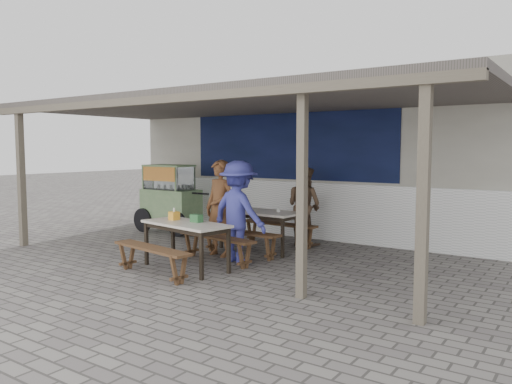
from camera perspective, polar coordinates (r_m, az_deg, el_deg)
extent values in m
plane|color=slate|center=(8.64, -5.62, -7.89)|extent=(60.00, 60.00, 0.00)
cube|color=beige|center=(11.41, 6.10, 4.10)|extent=(9.00, 1.20, 3.50)
cube|color=white|center=(10.94, 4.46, -1.96)|extent=(9.00, 0.10, 1.20)
cube|color=#0F184A|center=(10.97, 3.65, 5.65)|extent=(5.00, 0.03, 1.60)
cube|color=#5A524D|center=(9.24, -1.69, 10.13)|extent=(9.00, 4.20, 0.12)
cube|color=#6A6150|center=(7.69, -10.93, 10.34)|extent=(9.00, 0.12, 0.12)
cube|color=#6A6150|center=(10.82, -25.24, 1.49)|extent=(0.12, 0.12, 2.70)
cube|color=#6A6150|center=(5.67, 18.56, -1.07)|extent=(0.12, 0.12, 2.70)
cube|color=#6A6150|center=(6.36, 5.28, -0.20)|extent=(0.11, 0.11, 2.70)
cube|color=silver|center=(9.41, 0.50, -2.29)|extent=(1.58, 0.80, 0.04)
cube|color=black|center=(9.42, 0.50, -2.65)|extent=(1.48, 0.69, 0.06)
cube|color=black|center=(9.68, -4.00, -4.34)|extent=(0.05, 0.05, 0.71)
cube|color=black|center=(8.81, 3.06, -5.26)|extent=(0.05, 0.05, 0.71)
cube|color=black|center=(10.14, -1.73, -3.90)|extent=(0.05, 0.05, 0.71)
cube|color=black|center=(9.31, 5.17, -4.71)|extent=(0.05, 0.05, 0.71)
cube|color=brown|center=(8.97, -1.86, -4.58)|extent=(1.66, 0.35, 0.04)
cube|color=brown|center=(9.45, -5.06, -5.50)|extent=(0.06, 0.28, 0.41)
cube|color=brown|center=(8.61, 1.66, -6.51)|extent=(0.06, 0.28, 0.41)
cube|color=brown|center=(9.95, 2.62, -3.64)|extent=(1.66, 0.35, 0.04)
cube|color=brown|center=(10.38, -0.47, -4.53)|extent=(0.06, 0.28, 0.41)
cube|color=brown|center=(9.62, 5.95, -5.31)|extent=(0.06, 0.28, 0.41)
cube|color=silver|center=(8.01, -8.04, -3.61)|extent=(1.62, 0.90, 0.04)
cube|color=black|center=(8.02, -8.03, -4.04)|extent=(1.50, 0.78, 0.06)
cube|color=black|center=(8.49, -12.42, -5.77)|extent=(0.05, 0.05, 0.71)
cube|color=black|center=(7.37, -6.25, -7.31)|extent=(0.05, 0.05, 0.71)
cube|color=black|center=(8.79, -9.47, -5.35)|extent=(0.05, 0.05, 0.71)
cube|color=black|center=(7.72, -3.15, -6.72)|extent=(0.05, 0.05, 0.71)
cube|color=brown|center=(7.69, -11.87, -6.31)|extent=(1.66, 0.54, 0.04)
cube|color=brown|center=(8.28, -14.46, -7.14)|extent=(0.09, 0.28, 0.41)
cube|color=brown|center=(7.21, -8.81, -8.86)|extent=(0.09, 0.28, 0.41)
cube|color=brown|center=(8.47, -4.52, -5.16)|extent=(1.66, 0.54, 0.04)
cube|color=brown|center=(9.02, -7.34, -6.03)|extent=(0.09, 0.28, 0.41)
cube|color=brown|center=(8.04, -1.33, -7.34)|extent=(0.09, 0.28, 0.41)
cube|color=#84A36D|center=(11.61, -9.70, -1.41)|extent=(1.34, 0.70, 0.69)
cube|color=#84A36D|center=(11.66, -9.67, -3.19)|extent=(1.29, 0.66, 0.05)
cylinder|color=black|center=(11.79, -12.83, -3.15)|extent=(0.55, 0.05, 0.55)
cylinder|color=black|center=(11.02, -9.04, -3.66)|extent=(0.55, 0.05, 0.55)
cube|color=silver|center=(11.60, -9.92, 1.64)|extent=(1.09, 0.60, 0.54)
cube|color=#84A36D|center=(11.59, -9.94, 2.98)|extent=(1.13, 0.64, 0.04)
cube|color=#DF5E34|center=(11.37, -11.05, 2.03)|extent=(0.99, 0.03, 0.32)
cylinder|color=black|center=(11.04, -6.81, -0.15)|extent=(0.69, 0.04, 0.04)
imported|color=brown|center=(8.94, -4.16, -1.84)|extent=(0.68, 0.49, 1.72)
imported|color=brown|center=(9.95, 5.51, -1.59)|extent=(0.86, 0.73, 1.57)
imported|color=#3B3E9C|center=(8.43, -1.98, -2.25)|extent=(1.19, 0.79, 1.72)
cube|color=#FBA829|center=(8.32, -9.34, -2.70)|extent=(0.16, 0.16, 0.14)
cube|color=#2E6836|center=(8.02, -6.82, -3.00)|extent=(0.20, 0.14, 0.12)
cylinder|color=silver|center=(9.25, 2.57, -2.05)|extent=(0.07, 0.07, 0.08)
imported|color=silver|center=(9.63, -0.99, -1.87)|extent=(0.20, 0.20, 0.04)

